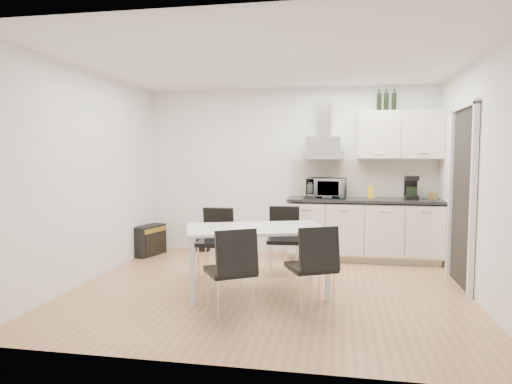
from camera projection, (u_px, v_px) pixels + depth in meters
ground at (269, 289)px, 5.32m from camera, size 4.50×4.50×0.00m
wall_back at (288, 172)px, 7.18m from camera, size 4.50×0.10×2.60m
wall_front at (227, 191)px, 3.26m from camera, size 4.50×0.10×2.60m
wall_left at (89, 176)px, 5.62m from camera, size 0.10×4.00×2.60m
wall_right at (480, 180)px, 4.82m from camera, size 0.10×4.00×2.60m
ceiling at (270, 62)px, 5.11m from camera, size 4.50×4.50×0.00m
doorway at (461, 198)px, 5.38m from camera, size 0.08×1.04×2.10m
kitchenette at (366, 204)px, 6.75m from camera, size 2.22×0.64×2.52m
dining_table at (256, 233)px, 5.13m from camera, size 1.74×1.31×0.75m
chair_far_left at (215, 244)px, 5.77m from camera, size 0.45×0.50×0.88m
chair_far_right at (284, 241)px, 5.94m from camera, size 0.48×0.53×0.88m
chair_near_left at (230, 272)px, 4.36m from camera, size 0.64×0.66×0.88m
chair_near_right at (311, 268)px, 4.51m from camera, size 0.62×0.64×0.88m
guitar_amp at (149, 240)px, 7.11m from camera, size 0.38×0.60×0.47m
floor_speaker at (203, 241)px, 7.42m from camera, size 0.20×0.18×0.32m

